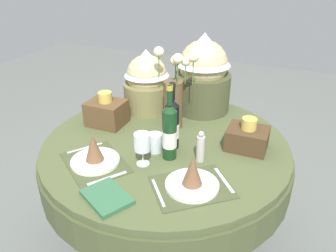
{
  "coord_description": "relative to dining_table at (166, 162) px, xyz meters",
  "views": [
    {
      "loc": [
        0.62,
        -1.46,
        1.67
      ],
      "look_at": [
        0.0,
        0.03,
        0.82
      ],
      "focal_mm": 35.88,
      "sensor_mm": 36.0,
      "label": 1
    }
  ],
  "objects": [
    {
      "name": "ground",
      "position": [
        0.0,
        0.0,
        -0.61
      ],
      "size": [
        8.0,
        8.0,
        0.0
      ],
      "primitive_type": "plane",
      "color": "slate"
    },
    {
      "name": "dining_table",
      "position": [
        0.0,
        0.0,
        0.0
      ],
      "size": [
        1.37,
        1.37,
        0.74
      ],
      "color": "#4C5633",
      "rests_on": "ground"
    },
    {
      "name": "place_setting_left",
      "position": [
        -0.24,
        -0.33,
        0.18
      ],
      "size": [
        0.43,
        0.41,
        0.16
      ],
      "color": "#41492B",
      "rests_on": "dining_table"
    },
    {
      "name": "place_setting_right",
      "position": [
        0.26,
        -0.32,
        0.18
      ],
      "size": [
        0.43,
        0.42,
        0.16
      ],
      "color": "#41492B",
      "rests_on": "dining_table"
    },
    {
      "name": "flower_vase",
      "position": [
        -0.03,
        0.19,
        0.33
      ],
      "size": [
        0.28,
        0.14,
        0.46
      ],
      "color": "brown",
      "rests_on": "dining_table"
    },
    {
      "name": "wine_bottle_left",
      "position": [
        0.05,
        -0.04,
        0.27
      ],
      "size": [
        0.07,
        0.07,
        0.36
      ],
      "color": "black",
      "rests_on": "dining_table"
    },
    {
      "name": "wine_bottle_centre",
      "position": [
        0.08,
        -0.14,
        0.28
      ],
      "size": [
        0.07,
        0.07,
        0.39
      ],
      "color": "#143819",
      "rests_on": "dining_table"
    },
    {
      "name": "wine_glass_left",
      "position": [
        -0.02,
        -0.24,
        0.25
      ],
      "size": [
        0.08,
        0.08,
        0.17
      ],
      "color": "silver",
      "rests_on": "dining_table"
    },
    {
      "name": "tumbler_near_left",
      "position": [
        -0.01,
        -0.11,
        0.18
      ],
      "size": [
        0.07,
        0.07,
        0.1
      ],
      "primitive_type": "cylinder",
      "color": "silver",
      "rests_on": "dining_table"
    },
    {
      "name": "pepper_mill",
      "position": [
        0.23,
        -0.11,
        0.21
      ],
      "size": [
        0.04,
        0.04,
        0.17
      ],
      "color": "#B7B2AD",
      "rests_on": "dining_table"
    },
    {
      "name": "book_on_table",
      "position": [
        -0.04,
        -0.54,
        0.14
      ],
      "size": [
        0.26,
        0.23,
        0.02
      ],
      "primitive_type": "cube",
      "rotation": [
        0.0,
        0.0,
        -0.5
      ],
      "color": "#336642",
      "rests_on": "dining_table"
    },
    {
      "name": "gift_tub_back_left",
      "position": [
        -0.28,
        0.35,
        0.34
      ],
      "size": [
        0.3,
        0.3,
        0.4
      ],
      "color": "olive",
      "rests_on": "dining_table"
    },
    {
      "name": "gift_tub_back_centre",
      "position": [
        0.05,
        0.48,
        0.39
      ],
      "size": [
        0.36,
        0.36,
        0.5
      ],
      "color": "#474C2D",
      "rests_on": "dining_table"
    },
    {
      "name": "woven_basket_side_left",
      "position": [
        -0.41,
        0.06,
        0.21
      ],
      "size": [
        0.21,
        0.18,
        0.2
      ],
      "color": "brown",
      "rests_on": "dining_table"
    },
    {
      "name": "woven_basket_side_right",
      "position": [
        0.42,
        0.1,
        0.2
      ],
      "size": [
        0.21,
        0.17,
        0.17
      ],
      "color": "#47331E",
      "rests_on": "dining_table"
    }
  ]
}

